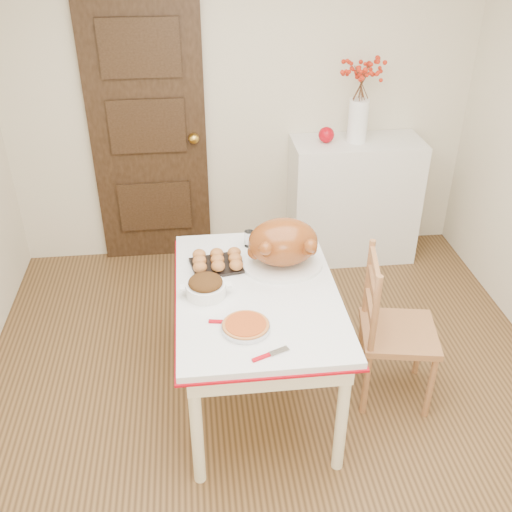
{
  "coord_description": "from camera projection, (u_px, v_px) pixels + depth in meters",
  "views": [
    {
      "loc": [
        -0.38,
        -2.3,
        2.54
      ],
      "look_at": [
        -0.09,
        0.3,
        0.94
      ],
      "focal_mm": 41.5,
      "sensor_mm": 36.0,
      "label": 1
    }
  ],
  "objects": [
    {
      "name": "floor",
      "position": [
        278.0,
        425.0,
        3.31
      ],
      "size": [
        3.5,
        4.0,
        0.0
      ],
      "primitive_type": "cube",
      "color": "#422C17",
      "rests_on": "ground"
    },
    {
      "name": "apple",
      "position": [
        326.0,
        135.0,
        4.34
      ],
      "size": [
        0.12,
        0.12,
        0.12
      ],
      "primitive_type": "sphere",
      "color": "#AC0511",
      "rests_on": "sideboard"
    },
    {
      "name": "chair_oak",
      "position": [
        399.0,
        330.0,
        3.3
      ],
      "size": [
        0.48,
        0.48,
        0.93
      ],
      "primitive_type": null,
      "rotation": [
        0.0,
        0.0,
        1.39
      ],
      "color": "#9B5834",
      "rests_on": "floor"
    },
    {
      "name": "stuffing_dish",
      "position": [
        206.0,
        287.0,
        3.06
      ],
      "size": [
        0.29,
        0.25,
        0.1
      ],
      "primitive_type": null,
      "rotation": [
        0.0,
        0.0,
        0.15
      ],
      "color": "#42230A",
      "rests_on": "kitchen_table"
    },
    {
      "name": "shaker_pair",
      "position": [
        298.0,
        233.0,
        3.55
      ],
      "size": [
        0.09,
        0.05,
        0.08
      ],
      "primitive_type": null,
      "rotation": [
        0.0,
        0.0,
        -0.26
      ],
      "color": "white",
      "rests_on": "kitchen_table"
    },
    {
      "name": "pie_server",
      "position": [
        270.0,
        354.0,
        2.68
      ],
      "size": [
        0.19,
        0.12,
        0.01
      ],
      "primitive_type": null,
      "rotation": [
        0.0,
        0.0,
        0.4
      ],
      "color": "silver",
      "rests_on": "kitchen_table"
    },
    {
      "name": "pumpkin_pie",
      "position": [
        246.0,
        326.0,
        2.82
      ],
      "size": [
        0.27,
        0.27,
        0.05
      ],
      "primitive_type": "cylinder",
      "rotation": [
        0.0,
        0.0,
        -0.19
      ],
      "color": "#AB4115",
      "rests_on": "kitchen_table"
    },
    {
      "name": "turkey_platter",
      "position": [
        283.0,
        245.0,
        3.24
      ],
      "size": [
        0.55,
        0.49,
        0.28
      ],
      "primitive_type": null,
      "rotation": [
        0.0,
        0.0,
        -0.35
      ],
      "color": "brown",
      "rests_on": "kitchen_table"
    },
    {
      "name": "sideboard",
      "position": [
        353.0,
        200.0,
        4.65
      ],
      "size": [
        0.98,
        0.43,
        0.98
      ],
      "primitive_type": "cube",
      "color": "silver",
      "rests_on": "floor"
    },
    {
      "name": "carving_knife",
      "position": [
        233.0,
        322.0,
        2.88
      ],
      "size": [
        0.24,
        0.1,
        0.01
      ],
      "primitive_type": null,
      "rotation": [
        0.0,
        0.0,
        -0.18
      ],
      "color": "silver",
      "rests_on": "kitchen_table"
    },
    {
      "name": "rolls_tray",
      "position": [
        217.0,
        261.0,
        3.29
      ],
      "size": [
        0.32,
        0.27,
        0.08
      ],
      "primitive_type": null,
      "rotation": [
        0.0,
        0.0,
        0.2
      ],
      "color": "#AC6C35",
      "rests_on": "kitchen_table"
    },
    {
      "name": "door_back",
      "position": [
        148.0,
        134.0,
        4.38
      ],
      "size": [
        0.85,
        0.06,
        2.06
      ],
      "primitive_type": "cube",
      "color": "#392617",
      "rests_on": "ground"
    },
    {
      "name": "drinking_glass",
      "position": [
        249.0,
        239.0,
        3.49
      ],
      "size": [
        0.07,
        0.07,
        0.1
      ],
      "primitive_type": "cylinder",
      "rotation": [
        0.0,
        0.0,
        -0.21
      ],
      "color": "white",
      "rests_on": "kitchen_table"
    },
    {
      "name": "wall_back",
      "position": [
        242.0,
        100.0,
        4.35
      ],
      "size": [
        3.5,
        0.0,
        2.5
      ],
      "primitive_type": "cube",
      "color": "beige",
      "rests_on": "ground"
    },
    {
      "name": "berry_vase",
      "position": [
        360.0,
        98.0,
        4.22
      ],
      "size": [
        0.34,
        0.34,
        0.65
      ],
      "primitive_type": null,
      "color": "white",
      "rests_on": "sideboard"
    },
    {
      "name": "kitchen_table",
      "position": [
        257.0,
        346.0,
        3.32
      ],
      "size": [
        0.87,
        1.27,
        0.76
      ],
      "primitive_type": null,
      "color": "silver",
      "rests_on": "floor"
    }
  ]
}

